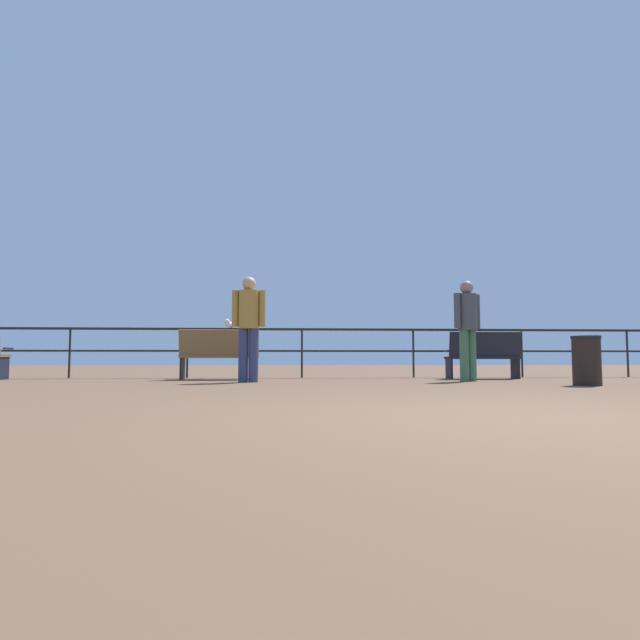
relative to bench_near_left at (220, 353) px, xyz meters
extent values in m
plane|color=brown|center=(2.84, -6.93, -0.52)|extent=(60.00, 60.00, 0.00)
cube|color=black|center=(2.84, 0.94, 0.51)|extent=(21.78, 0.05, 0.05)
cube|color=black|center=(2.84, 0.94, 0.04)|extent=(21.78, 0.04, 0.04)
cylinder|color=black|center=(-3.21, 0.94, -0.01)|extent=(0.04, 0.04, 1.03)
cylinder|color=black|center=(-0.79, 0.94, -0.01)|extent=(0.04, 0.04, 1.03)
cylinder|color=black|center=(1.63, 0.94, -0.01)|extent=(0.04, 0.04, 1.03)
cylinder|color=black|center=(4.05, 0.94, -0.01)|extent=(0.04, 0.04, 1.03)
cylinder|color=black|center=(6.47, 0.94, -0.01)|extent=(0.04, 0.04, 1.03)
cylinder|color=black|center=(8.89, 0.94, -0.01)|extent=(0.04, 0.04, 1.03)
cube|color=black|center=(-4.12, 0.11, -0.29)|extent=(0.05, 0.44, 0.46)
cube|color=black|center=(-4.13, 0.30, 0.08)|extent=(0.04, 0.34, 0.04)
cube|color=brown|center=(0.00, 0.09, -0.08)|extent=(1.53, 0.48, 0.05)
cube|color=brown|center=(0.00, -0.12, 0.18)|extent=(1.52, 0.17, 0.52)
cube|color=black|center=(0.72, 0.10, -0.30)|extent=(0.05, 0.41, 0.44)
cube|color=black|center=(0.72, 0.28, 0.06)|extent=(0.04, 0.32, 0.04)
cube|color=black|center=(-0.72, 0.08, -0.30)|extent=(0.05, 0.41, 0.44)
cube|color=black|center=(-0.73, 0.25, 0.06)|extent=(0.04, 0.32, 0.04)
cube|color=black|center=(5.26, 0.09, -0.10)|extent=(1.45, 0.45, 0.05)
cube|color=black|center=(5.25, -0.11, 0.16)|extent=(1.44, 0.16, 0.52)
cube|color=black|center=(5.94, 0.08, -0.31)|extent=(0.05, 0.39, 0.42)
cube|color=black|center=(5.94, 0.25, 0.04)|extent=(0.04, 0.30, 0.04)
cube|color=black|center=(4.58, 0.10, -0.31)|extent=(0.05, 0.39, 0.42)
cube|color=black|center=(4.58, 0.27, 0.04)|extent=(0.04, 0.30, 0.04)
cylinder|color=navy|center=(0.73, -1.25, -0.06)|extent=(0.17, 0.17, 0.92)
cylinder|color=navy|center=(0.55, -1.24, -0.06)|extent=(0.17, 0.17, 0.92)
cylinder|color=#AA8232|center=(0.64, -1.25, 0.73)|extent=(0.35, 0.35, 0.66)
cylinder|color=#AA8232|center=(0.87, -1.26, 0.75)|extent=(0.12, 0.12, 0.63)
cylinder|color=#AA8232|center=(0.41, -1.23, 0.75)|extent=(0.12, 0.12, 0.63)
sphere|color=tan|center=(0.64, -1.25, 1.18)|extent=(0.24, 0.24, 0.24)
cylinder|color=#3D6A47|center=(4.61, -1.12, -0.07)|extent=(0.16, 0.16, 0.91)
cylinder|color=#3D6A47|center=(4.45, -1.19, -0.07)|extent=(0.16, 0.16, 0.91)
cylinder|color=#42474B|center=(4.53, -1.15, 0.71)|extent=(0.35, 0.35, 0.65)
cylinder|color=#42474B|center=(4.74, -1.06, 0.73)|extent=(0.12, 0.12, 0.62)
cylinder|color=#42474B|center=(4.32, -1.25, 0.73)|extent=(0.12, 0.12, 0.62)
sphere|color=#9A7169|center=(4.53, -1.15, 1.16)|extent=(0.24, 0.24, 0.24)
ellipsoid|color=white|center=(0.10, 0.94, 0.60)|extent=(0.25, 0.28, 0.13)
ellipsoid|color=gray|center=(0.10, 0.94, 0.62)|extent=(0.21, 0.24, 0.05)
sphere|color=white|center=(0.04, 0.84, 0.66)|extent=(0.11, 0.11, 0.11)
cone|color=gold|center=(0.01, 0.78, 0.66)|extent=(0.06, 0.07, 0.04)
cube|color=gray|center=(0.17, 1.05, 0.61)|extent=(0.10, 0.10, 0.02)
cylinder|color=black|center=(5.80, -2.74, -0.17)|extent=(0.40, 0.40, 0.71)
cylinder|color=black|center=(5.80, -2.74, 0.20)|extent=(0.42, 0.42, 0.04)
camera|label=1|loc=(1.28, -10.48, -0.12)|focal=29.91mm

